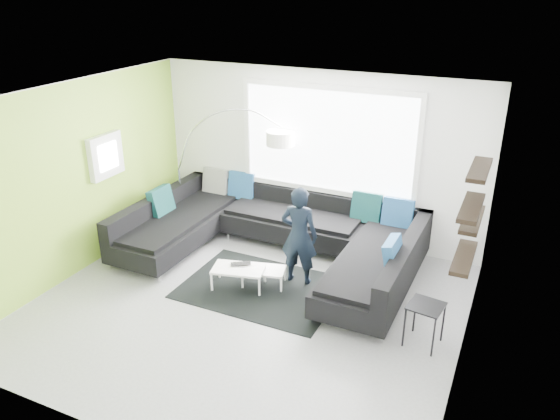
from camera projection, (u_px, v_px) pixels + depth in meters
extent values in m
plane|color=gray|center=(246.00, 307.00, 7.35)|extent=(5.50, 5.50, 0.00)
cube|color=silver|center=(316.00, 157.00, 8.88)|extent=(5.50, 0.04, 2.80)
cube|color=silver|center=(107.00, 316.00, 4.71)|extent=(5.50, 0.04, 2.80)
cube|color=silver|center=(76.00, 180.00, 7.86)|extent=(0.04, 5.00, 2.80)
cube|color=silver|center=(474.00, 255.00, 5.74)|extent=(0.04, 5.00, 2.80)
cube|color=white|center=(241.00, 100.00, 6.24)|extent=(5.50, 5.00, 0.04)
cube|color=#93C638|center=(76.00, 180.00, 7.85)|extent=(0.01, 5.00, 2.80)
cube|color=white|center=(328.00, 141.00, 8.65)|extent=(2.96, 0.06, 1.68)
cube|color=white|center=(106.00, 156.00, 8.25)|extent=(0.12, 0.66, 0.66)
cube|color=black|center=(472.00, 214.00, 6.00)|extent=(0.20, 1.24, 0.95)
cube|color=black|center=(271.00, 250.00, 8.39)|extent=(4.37, 2.74, 0.46)
cube|color=black|center=(271.00, 226.00, 8.24)|extent=(4.37, 2.74, 0.34)
cube|color=navy|center=(271.00, 222.00, 8.21)|extent=(3.88, 0.28, 0.48)
cube|color=black|center=(261.00, 288.00, 7.79)|extent=(2.20, 1.61, 0.01)
cube|color=silver|center=(251.00, 276.00, 7.79)|extent=(1.04, 0.76, 0.31)
cube|color=black|center=(424.00, 324.00, 6.52)|extent=(0.45, 0.45, 0.54)
imported|color=black|center=(299.00, 236.00, 7.69)|extent=(0.60, 0.45, 1.47)
imported|color=black|center=(241.00, 265.00, 7.75)|extent=(0.45, 0.44, 0.02)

